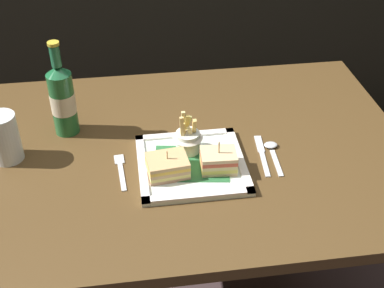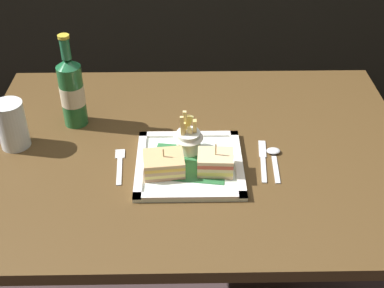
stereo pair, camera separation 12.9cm
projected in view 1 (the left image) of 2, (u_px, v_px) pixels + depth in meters
dining_table at (193, 188)px, 1.43m from camera, size 1.13×0.83×0.74m
square_plate at (191, 165)px, 1.28m from camera, size 0.26×0.26×0.02m
sandwich_half_left at (167, 166)px, 1.23m from camera, size 0.10×0.09×0.07m
sandwich_half_right at (218, 161)px, 1.25m from camera, size 0.09×0.07×0.08m
fries_cup at (188, 138)px, 1.30m from camera, size 0.08×0.08×0.11m
beer_bottle at (63, 99)px, 1.35m from camera, size 0.07×0.07×0.26m
water_glass at (5, 140)px, 1.28m from camera, size 0.08×0.08×0.13m
fork at (121, 170)px, 1.27m from camera, size 0.03×0.14×0.00m
knife at (262, 153)px, 1.32m from camera, size 0.03×0.17×0.00m
spoon at (272, 150)px, 1.33m from camera, size 0.04×0.14×0.01m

